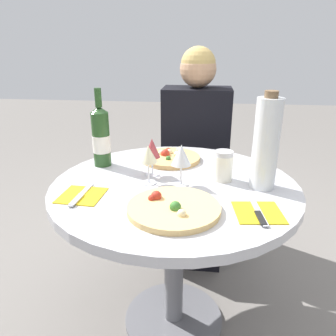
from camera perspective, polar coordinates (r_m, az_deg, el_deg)
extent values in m
plane|color=slate|center=(1.70, 0.97, -24.91)|extent=(12.00, 12.00, 0.00)
cylinder|color=slate|center=(1.69, 0.97, -24.62)|extent=(0.45, 0.45, 0.02)
cylinder|color=slate|center=(1.47, 1.05, -15.48)|extent=(0.08, 0.08, 0.64)
cylinder|color=#B7B7BC|center=(1.30, 1.15, -3.32)|extent=(0.97, 0.97, 0.04)
cylinder|color=silver|center=(2.26, 4.34, -11.66)|extent=(0.33, 0.33, 0.01)
cylinder|color=silver|center=(2.15, 4.50, -6.93)|extent=(0.06, 0.06, 0.43)
cube|color=silver|center=(2.05, 4.68, -1.22)|extent=(0.36, 0.36, 0.03)
cube|color=silver|center=(2.13, 5.08, 7.05)|extent=(0.36, 0.02, 0.50)
cube|color=black|center=(1.99, 4.28, -8.93)|extent=(0.33, 0.36, 0.46)
cube|color=black|center=(1.97, 4.91, 6.22)|extent=(0.39, 0.24, 0.52)
sphere|color=tan|center=(1.91, 5.26, 16.79)|extent=(0.20, 0.20, 0.20)
sphere|color=tan|center=(1.91, 5.29, 17.56)|extent=(0.19, 0.19, 0.19)
cylinder|color=#DBB26B|center=(1.08, 1.00, -7.01)|extent=(0.31, 0.31, 0.02)
sphere|color=beige|center=(1.02, 2.40, -7.93)|extent=(0.03, 0.03, 0.03)
sphere|color=#B22D1E|center=(1.12, -2.05, -4.89)|extent=(0.04, 0.04, 0.04)
sphere|color=#336B28|center=(1.05, 1.28, -6.76)|extent=(0.04, 0.04, 0.04)
sphere|color=#B22D1E|center=(1.11, -2.89, -5.27)|extent=(0.02, 0.02, 0.02)
cylinder|color=tan|center=(1.54, 0.48, 1.75)|extent=(0.27, 0.27, 0.02)
sphere|color=#B22D1E|center=(1.59, 0.02, 3.05)|extent=(0.03, 0.03, 0.03)
sphere|color=#336B28|center=(1.49, 0.05, 1.68)|extent=(0.02, 0.02, 0.02)
sphere|color=#B22D1E|center=(1.55, -0.48, 2.55)|extent=(0.04, 0.04, 0.04)
sphere|color=beige|center=(1.56, -1.22, 2.65)|extent=(0.03, 0.03, 0.03)
sphere|color=beige|center=(1.57, 0.27, 2.81)|extent=(0.03, 0.03, 0.03)
sphere|color=beige|center=(1.53, 1.58, 2.33)|extent=(0.03, 0.03, 0.03)
sphere|color=beige|center=(1.59, 2.09, 3.09)|extent=(0.04, 0.04, 0.04)
cylinder|color=#23471E|center=(1.47, -11.55, 4.90)|extent=(0.08, 0.08, 0.24)
cone|color=#23471E|center=(1.44, -11.94, 9.96)|extent=(0.08, 0.08, 0.03)
cylinder|color=#23471E|center=(1.43, -12.09, 11.90)|extent=(0.03, 0.03, 0.08)
cylinder|color=silver|center=(1.48, -11.50, 4.19)|extent=(0.08, 0.08, 0.08)
cylinder|color=silver|center=(1.25, 16.69, 3.92)|extent=(0.10, 0.10, 0.34)
cylinder|color=brown|center=(1.21, 17.59, 12.15)|extent=(0.05, 0.05, 0.02)
cylinder|color=silver|center=(1.32, 9.60, 0.02)|extent=(0.08, 0.08, 0.10)
cylinder|color=#B2B2B7|center=(1.30, 9.76, 2.53)|extent=(0.07, 0.07, 0.02)
cylinder|color=silver|center=(1.37, -2.72, -1.10)|extent=(0.06, 0.06, 0.00)
cylinder|color=silver|center=(1.36, -2.74, 0.42)|extent=(0.01, 0.01, 0.07)
cone|color=#9E383D|center=(1.33, -2.80, 3.51)|extent=(0.07, 0.07, 0.08)
cylinder|color=silver|center=(1.29, -3.35, -2.57)|extent=(0.06, 0.06, 0.00)
cylinder|color=silver|center=(1.27, -3.39, -0.76)|extent=(0.01, 0.01, 0.08)
cone|color=beige|center=(1.25, -3.47, 2.46)|extent=(0.07, 0.07, 0.07)
cylinder|color=silver|center=(1.28, 2.26, -2.84)|extent=(0.06, 0.06, 0.00)
cylinder|color=silver|center=(1.26, 2.28, -1.12)|extent=(0.01, 0.01, 0.08)
cone|color=silver|center=(1.23, 2.34, 2.30)|extent=(0.08, 0.08, 0.08)
cube|color=gold|center=(1.22, -14.79, -4.62)|extent=(0.16, 0.16, 0.00)
cube|color=silver|center=(1.22, -14.81, -4.43)|extent=(0.03, 0.19, 0.00)
cube|color=silver|center=(1.18, -15.63, -5.29)|extent=(0.02, 0.09, 0.00)
cube|color=gold|center=(1.11, 15.43, -7.46)|extent=(0.17, 0.17, 0.00)
cube|color=silver|center=(1.11, 15.45, -7.25)|extent=(0.04, 0.19, 0.00)
cube|color=black|center=(1.07, 15.81, -8.33)|extent=(0.03, 0.09, 0.00)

